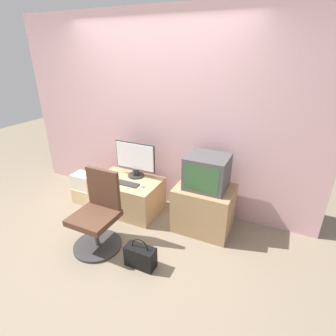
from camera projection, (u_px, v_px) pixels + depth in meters
ground_plane at (106, 252)px, 2.99m from camera, size 12.00×12.00×0.00m
wall_back at (158, 115)px, 3.55m from camera, size 4.40×0.05×2.60m
desk at (128, 195)px, 3.71m from camera, size 0.90×0.60×0.47m
side_stand at (204, 208)px, 3.30m from camera, size 0.70×0.54×0.59m
main_monitor at (135, 160)px, 3.62m from camera, size 0.61×0.23×0.50m
keyboard at (126, 183)px, 3.51m from camera, size 0.38×0.12×0.01m
mouse at (142, 186)px, 3.43m from camera, size 0.07×0.04×0.03m
crt_tv at (207, 172)px, 3.11m from camera, size 0.49×0.44×0.40m
office_chair at (98, 217)px, 2.98m from camera, size 0.56×0.56×0.91m
cardboard_box_lower at (86, 195)px, 3.95m from camera, size 0.34×0.24×0.23m
cardboard_box_upper at (84, 181)px, 3.85m from camera, size 0.30×0.22×0.23m
handbag at (140, 256)px, 2.76m from camera, size 0.33×0.15×0.35m
book at (86, 211)px, 3.73m from camera, size 0.24×0.15×0.02m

